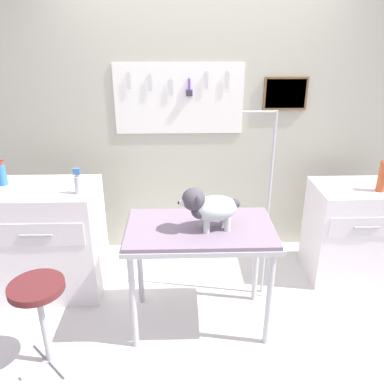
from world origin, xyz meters
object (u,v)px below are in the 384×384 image
at_px(dog, 209,207).
at_px(soda_bottle, 383,175).
at_px(grooming_arm, 266,217).
at_px(stool, 39,299).
at_px(cabinet_right, 349,232).
at_px(shampoo_bottle, 2,175).
at_px(counter_left, 52,240).
at_px(grooming_table, 200,237).

height_order(dog, soda_bottle, soda_bottle).
relative_size(grooming_arm, stool, 2.45).
xyz_separation_m(grooming_arm, cabinet_right, (0.81, 0.27, -0.29)).
bearing_deg(grooming_arm, shampoo_bottle, 174.42).
bearing_deg(grooming_arm, dog, -143.48).
distance_m(counter_left, cabinet_right, 2.55).
xyz_separation_m(grooming_arm, counter_left, (-1.73, 0.14, -0.25)).
bearing_deg(grooming_table, dog, -33.05).
height_order(counter_left, stool, counter_left).
bearing_deg(soda_bottle, stool, -160.95).
bearing_deg(cabinet_right, stool, -157.97).
distance_m(stool, soda_bottle, 2.70).
relative_size(grooming_arm, dog, 3.66).
bearing_deg(soda_bottle, cabinet_right, 147.84).
distance_m(shampoo_bottle, soda_bottle, 3.01).
relative_size(grooming_table, counter_left, 1.12).
distance_m(counter_left, soda_bottle, 2.74).
bearing_deg(soda_bottle, dog, -159.57).
relative_size(grooming_arm, soda_bottle, 5.36).
distance_m(dog, stool, 1.22).
xyz_separation_m(grooming_arm, soda_bottle, (0.96, 0.18, 0.26)).
distance_m(grooming_table, stool, 1.11).
bearing_deg(stool, grooming_table, 19.76).
bearing_deg(counter_left, shampoo_bottle, 168.92).
relative_size(counter_left, cabinet_right, 1.10).
bearing_deg(cabinet_right, shampoo_bottle, -178.60).
bearing_deg(dog, cabinet_right, 25.83).
distance_m(stool, shampoo_bottle, 1.14).
bearing_deg(grooming_arm, counter_left, 175.47).
height_order(shampoo_bottle, soda_bottle, shampoo_bottle).
xyz_separation_m(grooming_table, shampoo_bottle, (-1.52, 0.52, 0.29)).
height_order(counter_left, soda_bottle, soda_bottle).
bearing_deg(grooming_arm, cabinet_right, 18.44).
bearing_deg(grooming_table, stool, -160.24).
distance_m(counter_left, shampoo_bottle, 0.64).
height_order(dog, counter_left, dog).
bearing_deg(grooming_table, cabinet_right, 23.71).
distance_m(grooming_table, counter_left, 1.31).
height_order(dog, shampoo_bottle, shampoo_bottle).
xyz_separation_m(grooming_table, stool, (-1.02, -0.37, -0.21)).
relative_size(stool, soda_bottle, 2.19).
bearing_deg(cabinet_right, dog, -154.17).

